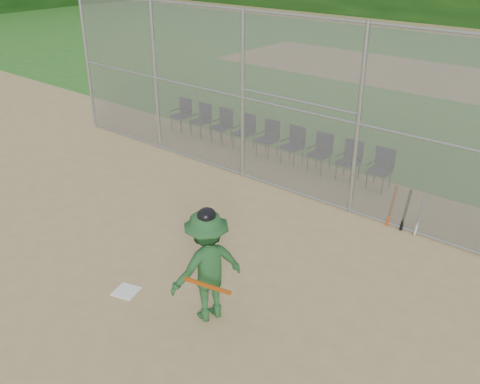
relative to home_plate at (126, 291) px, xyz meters
The scene contains 14 objects.
ground 0.46m from the home_plate, ahead, with size 100.00×100.00×0.00m, color tan.
backstop_fence 5.37m from the home_plate, 84.70° to the left, with size 16.09×0.09×4.00m.
home_plate is the anchor object (origin of this frame).
batter_at_plate 1.80m from the home_plate, 16.71° to the left, with size 1.07×1.42×1.91m.
spare_bats 5.70m from the home_plate, 62.19° to the left, with size 0.66×0.35×0.83m.
chair_0 8.27m from the home_plate, 129.03° to the left, with size 0.54×0.52×0.96m, color #0E1434, non-canonical shape.
chair_1 7.78m from the home_plate, 124.31° to the left, with size 0.54×0.52×0.96m, color #0E1434, non-canonical shape.
chair_2 7.35m from the home_plate, 119.00° to the left, with size 0.54×0.52×0.96m, color #0E1434, non-canonical shape.
chair_3 6.99m from the home_plate, 113.08° to the left, with size 0.54×0.52×0.96m, color #0E1434, non-canonical shape.
chair_4 6.71m from the home_plate, 106.59° to the left, with size 0.54×0.52×0.96m, color #0E1434, non-canonical shape.
chair_5 6.52m from the home_plate, 99.64° to the left, with size 0.54×0.52×0.96m, color #0E1434, non-canonical shape.
chair_6 6.44m from the home_plate, 92.39° to the left, with size 0.54×0.52×0.96m, color #0E1434, non-canonical shape.
chair_7 6.46m from the home_plate, 85.06° to the left, with size 0.54×0.52×0.96m, color #0E1434, non-canonical shape.
chair_8 6.58m from the home_plate, 77.89° to the left, with size 0.54×0.52×0.96m, color #0E1434, non-canonical shape.
Camera 1 is at (5.73, -4.37, 5.41)m, focal length 40.00 mm.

